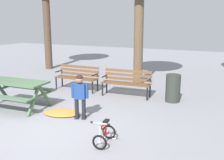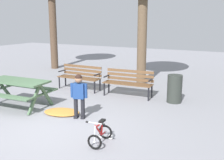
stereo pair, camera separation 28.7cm
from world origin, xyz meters
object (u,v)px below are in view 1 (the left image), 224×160
(kids_bicycle, at_px, (105,134))
(child_standing, at_px, (80,93))
(park_bench_far_left, at_px, (77,76))
(park_bench_left, at_px, (127,81))
(picnic_table, at_px, (16,87))
(trash_bin, at_px, (173,88))

(kids_bicycle, bearing_deg, child_standing, 140.03)
(park_bench_far_left, distance_m, child_standing, 2.94)
(park_bench_far_left, bearing_deg, child_standing, -56.01)
(park_bench_far_left, bearing_deg, park_bench_left, -0.47)
(park_bench_far_left, height_order, child_standing, child_standing)
(picnic_table, distance_m, park_bench_far_left, 2.49)
(park_bench_far_left, distance_m, park_bench_left, 1.89)
(kids_bicycle, bearing_deg, park_bench_far_left, 129.54)
(child_standing, distance_m, trash_bin, 3.02)
(picnic_table, height_order, park_bench_far_left, park_bench_far_left)
(picnic_table, bearing_deg, trash_bin, 32.67)
(park_bench_far_left, distance_m, trash_bin, 3.39)
(kids_bicycle, bearing_deg, picnic_table, 163.22)
(kids_bicycle, xyz_separation_m, trash_bin, (0.55, 3.46, 0.22))
(trash_bin, bearing_deg, park_bench_left, -178.61)
(park_bench_far_left, xyz_separation_m, trash_bin, (3.39, 0.02, -0.09))
(park_bench_left, bearing_deg, kids_bicycle, -74.58)
(child_standing, distance_m, kids_bicycle, 1.63)
(picnic_table, xyz_separation_m, child_standing, (2.10, 0.01, 0.08))
(park_bench_far_left, xyz_separation_m, kids_bicycle, (2.84, -3.44, -0.31))
(park_bench_left, xyz_separation_m, kids_bicycle, (0.94, -3.42, -0.31))
(picnic_table, height_order, trash_bin, trash_bin)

